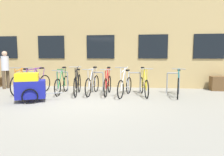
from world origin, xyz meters
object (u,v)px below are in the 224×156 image
at_px(bicycle_purple, 37,84).
at_px(bike_trailer, 30,87).
at_px(bicycle_green, 62,84).
at_px(bicycle_black, 77,84).
at_px(bicycle_red, 108,84).
at_px(bicycle_teal, 178,85).
at_px(bicycle_yellow, 144,85).
at_px(bicycle_white, 125,86).
at_px(person_browsing, 5,67).
at_px(planter_box, 219,83).
at_px(bicycle_silver, 92,84).
at_px(bicycle_orange, 22,83).

bearing_deg(bicycle_purple, bike_trailer, -70.19).
bearing_deg(bicycle_purple, bicycle_green, 5.54).
relative_size(bicycle_green, bicycle_black, 0.94).
relative_size(bicycle_red, bicycle_teal, 0.97).
height_order(bicycle_yellow, bicycle_black, bicycle_black).
bearing_deg(bicycle_red, bicycle_teal, -0.04).
xyz_separation_m(bicycle_white, bike_trailer, (-2.98, -1.31, 0.11)).
height_order(bicycle_teal, person_browsing, person_browsing).
distance_m(bicycle_teal, bicycle_white, 1.95).
distance_m(bicycle_black, planter_box, 5.96).
relative_size(bicycle_silver, bicycle_yellow, 1.08).
relative_size(bicycle_orange, bicycle_silver, 0.98).
height_order(bike_trailer, planter_box, bike_trailer).
xyz_separation_m(bicycle_white, person_browsing, (-5.42, 1.00, 0.59)).
height_order(bicycle_red, bicycle_purple, bicycle_purple).
bearing_deg(bicycle_red, bicycle_orange, -178.09).
relative_size(bicycle_purple, planter_box, 2.45).
bearing_deg(bicycle_purple, person_browsing, 154.12).
bearing_deg(bicycle_orange, bicycle_purple, -0.03).
bearing_deg(bicycle_green, bicycle_red, 0.52).
bearing_deg(planter_box, person_browsing, -176.07).
height_order(bicycle_black, bike_trailer, bicycle_black).
bearing_deg(bicycle_yellow, bicycle_green, -179.55).
distance_m(bicycle_orange, planter_box, 8.15).
bearing_deg(person_browsing, bicycle_yellow, -7.66).
xyz_separation_m(bicycle_silver, bicycle_white, (1.27, -0.20, -0.01)).
bearing_deg(planter_box, bicycle_yellow, -155.60).
relative_size(bicycle_silver, planter_box, 2.56).
distance_m(bicycle_orange, bicycle_purple, 0.59).
height_order(bicycle_white, bike_trailer, bicycle_white).
xyz_separation_m(bicycle_orange, bike_trailer, (1.09, -1.37, 0.08)).
height_order(bicycle_yellow, person_browsing, person_browsing).
xyz_separation_m(bicycle_purple, bicycle_green, (1.00, 0.10, -0.01)).
bearing_deg(planter_box, bike_trailer, -156.85).
bearing_deg(bicycle_silver, bicycle_green, -177.51).
bearing_deg(bike_trailer, bicycle_black, 50.44).
relative_size(bicycle_red, bicycle_white, 1.00).
relative_size(bicycle_green, person_browsing, 1.00).
xyz_separation_m(bicycle_silver, bike_trailer, (-1.71, -1.52, 0.10)).
xyz_separation_m(bicycle_orange, bicycle_silver, (2.80, 0.15, -0.01)).
relative_size(bicycle_purple, person_browsing, 1.02).
distance_m(bicycle_red, bicycle_purple, 2.80).
height_order(bicycle_silver, person_browsing, person_browsing).
xyz_separation_m(bicycle_red, bicycle_green, (-1.80, -0.02, -0.01)).
distance_m(bicycle_green, bicycle_yellow, 3.17).
bearing_deg(bicycle_teal, planter_box, 36.58).
height_order(bicycle_orange, bicycle_yellow, bicycle_orange).
xyz_separation_m(bicycle_red, bicycle_teal, (2.61, -0.00, 0.02)).
bearing_deg(bicycle_yellow, bicycle_purple, -178.32).
bearing_deg(bicycle_teal, person_browsing, 173.54).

